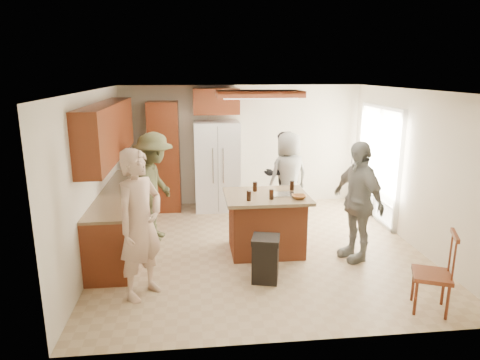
{
  "coord_description": "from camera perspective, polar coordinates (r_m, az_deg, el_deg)",
  "views": [
    {
      "loc": [
        -1.01,
        -6.37,
        2.77
      ],
      "look_at": [
        -0.32,
        -0.05,
        1.15
      ],
      "focal_mm": 32.0,
      "sensor_mm": 36.0,
      "label": 1
    }
  ],
  "objects": [
    {
      "name": "room_shell",
      "position": [
        9.84,
        27.07,
        1.56
      ],
      "size": [
        8.0,
        5.2,
        5.0
      ],
      "color": "tan",
      "rests_on": "ground"
    },
    {
      "name": "person_counter",
      "position": [
        7.21,
        -11.36,
        -0.93
      ],
      "size": [
        0.83,
        1.28,
        1.82
      ],
      "primitive_type": "imported",
      "rotation": [
        0.0,
        0.0,
        1.31
      ],
      "color": "#414226",
      "rests_on": "ground"
    },
    {
      "name": "back_wall_units",
      "position": [
        8.69,
        -8.34,
        4.94
      ],
      "size": [
        1.8,
        0.6,
        2.45
      ],
      "color": "maroon",
      "rests_on": "ground"
    },
    {
      "name": "trash_bin",
      "position": [
        5.87,
        3.42,
        -10.4
      ],
      "size": [
        0.44,
        0.44,
        0.63
      ],
      "color": "black",
      "rests_on": "ground"
    },
    {
      "name": "person_behind_right",
      "position": [
        8.18,
        6.48,
        0.55
      ],
      "size": [
        0.95,
        0.78,
        1.68
      ],
      "primitive_type": "imported",
      "rotation": [
        0.0,
        0.0,
        3.48
      ],
      "color": "gray",
      "rests_on": "ground"
    },
    {
      "name": "kitchen_island",
      "position": [
        6.72,
        3.5,
        -5.7
      ],
      "size": [
        1.28,
        1.03,
        0.93
      ],
      "color": "#A94F2B",
      "rests_on": "ground"
    },
    {
      "name": "left_cabinetry",
      "position": [
        7.12,
        -16.02,
        -1.05
      ],
      "size": [
        0.64,
        3.0,
        2.3
      ],
      "color": "maroon",
      "rests_on": "ground"
    },
    {
      "name": "spindle_chair",
      "position": [
        5.61,
        24.42,
        -11.47
      ],
      "size": [
        0.55,
        0.55,
        0.99
      ],
      "color": "maroon",
      "rests_on": "ground"
    },
    {
      "name": "person_behind_left",
      "position": [
        8.4,
        5.69,
        0.85
      ],
      "size": [
        0.93,
        0.76,
        1.65
      ],
      "primitive_type": "imported",
      "rotation": [
        0.0,
        0.0,
        3.53
      ],
      "color": "black",
      "rests_on": "ground"
    },
    {
      "name": "island_items",
      "position": [
        6.51,
        5.63,
        -1.82
      ],
      "size": [
        0.91,
        0.61,
        0.15
      ],
      "color": "silver",
      "rests_on": "kitchen_island"
    },
    {
      "name": "refrigerator",
      "position": [
        8.71,
        -3.09,
        1.87
      ],
      "size": [
        0.9,
        0.76,
        1.8
      ],
      "color": "white",
      "rests_on": "ground"
    },
    {
      "name": "person_front_left",
      "position": [
        5.41,
        -13.16,
        -5.82
      ],
      "size": [
        0.82,
        0.85,
        1.89
      ],
      "primitive_type": "imported",
      "rotation": [
        0.0,
        0.0,
        0.9
      ],
      "color": "tan",
      "rests_on": "ground"
    },
    {
      "name": "person_side_right",
      "position": [
        6.57,
        15.37,
        -2.74
      ],
      "size": [
        0.83,
        1.17,
        1.81
      ],
      "primitive_type": "imported",
      "rotation": [
        0.0,
        0.0,
        -1.27
      ],
      "color": "gray",
      "rests_on": "ground"
    }
  ]
}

